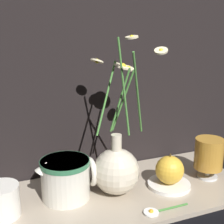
# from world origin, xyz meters

# --- Properties ---
(ground_plane) EXTENTS (6.00, 6.00, 0.00)m
(ground_plane) POSITION_xyz_m (0.00, 0.00, 0.00)
(ground_plane) COLOR black
(shelf) EXTENTS (0.75, 0.31, 0.01)m
(shelf) POSITION_xyz_m (0.00, 0.00, 0.01)
(shelf) COLOR tan
(shelf) RESTS_ON ground_plane
(vase_with_flowers) EXTENTS (0.16, 0.17, 0.40)m
(vase_with_flowers) POSITION_xyz_m (0.02, -0.00, 0.08)
(vase_with_flowers) COLOR beige
(vase_with_flowers) RESTS_ON shelf
(yellow_mug) EXTENTS (0.09, 0.08, 0.08)m
(yellow_mug) POSITION_xyz_m (-0.27, -0.00, 0.05)
(yellow_mug) COLOR silver
(yellow_mug) RESTS_ON shelf
(ceramic_pitcher) EXTENTS (0.15, 0.12, 0.11)m
(ceramic_pitcher) POSITION_xyz_m (-0.11, 0.02, 0.07)
(ceramic_pitcher) COLOR beige
(ceramic_pitcher) RESTS_ON shelf
(tea_glass) EXTENTS (0.08, 0.08, 0.12)m
(tea_glass) POSITION_xyz_m (0.29, -0.02, 0.08)
(tea_glass) COLOR silver
(tea_glass) RESTS_ON shelf
(saucer_plate) EXTENTS (0.12, 0.12, 0.01)m
(saucer_plate) POSITION_xyz_m (0.16, -0.02, 0.02)
(saucer_plate) COLOR white
(saucer_plate) RESTS_ON shelf
(orange_fruit) EXTENTS (0.08, 0.08, 0.08)m
(orange_fruit) POSITION_xyz_m (0.16, -0.02, 0.06)
(orange_fruit) COLOR gold
(orange_fruit) RESTS_ON saucer_plate
(loose_daisy) EXTENTS (0.12, 0.04, 0.01)m
(loose_daisy) POSITION_xyz_m (0.07, -0.12, 0.02)
(loose_daisy) COLOR #3D7A33
(loose_daisy) RESTS_ON shelf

